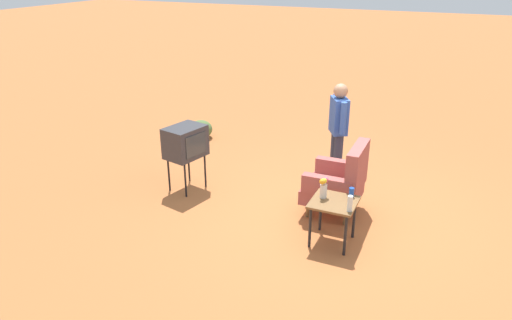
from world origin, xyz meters
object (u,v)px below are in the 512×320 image
tv_on_stand (185,142)px  person_standing (338,128)px  flower_vase (324,187)px  bottle_short_clear (350,203)px  side_table (334,207)px  armchair (340,182)px  soda_can_blue (351,192)px

tv_on_stand → person_standing: person_standing is taller
flower_vase → person_standing: bearing=-170.3°
bottle_short_clear → person_standing: bearing=-160.4°
side_table → flower_vase: flower_vase is taller
tv_on_stand → bottle_short_clear: bearing=74.8°
person_standing → armchair: bearing=18.3°
armchair → flower_vase: size_ratio=4.00×
side_table → soda_can_blue: (-0.21, 0.16, 0.15)m
flower_vase → soda_can_blue: bearing=117.0°
side_table → flower_vase: 0.28m
side_table → tv_on_stand: bearing=-103.0°
side_table → person_standing: bearing=-165.7°
bottle_short_clear → flower_vase: bearing=-118.6°
tv_on_stand → bottle_short_clear: tv_on_stand is taller
bottle_short_clear → side_table: bearing=-125.0°
flower_vase → armchair: bearing=177.4°
side_table → bottle_short_clear: (0.16, 0.23, 0.18)m
armchair → side_table: bearing=9.0°
tv_on_stand → soda_can_blue: bearing=82.2°
tv_on_stand → bottle_short_clear: (0.74, 2.74, -0.09)m
bottle_short_clear → flower_vase: flower_vase is taller
person_standing → soda_can_blue: bearing=21.6°
person_standing → flower_vase: (1.70, 0.29, -0.20)m
tv_on_stand → soda_can_blue: tv_on_stand is taller
person_standing → flower_vase: size_ratio=6.19×
bottle_short_clear → soda_can_blue: bottle_short_clear is taller
armchair → flower_vase: bearing=-2.6°
soda_can_blue → flower_vase: flower_vase is taller
armchair → tv_on_stand: bearing=-85.3°
side_table → bottle_short_clear: bearing=55.0°
armchair → person_standing: bearing=-161.7°
armchair → side_table: armchair is taller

